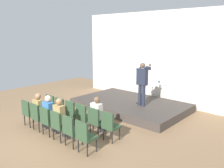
{
  "coord_description": "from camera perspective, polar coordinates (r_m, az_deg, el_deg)",
  "views": [
    {
      "loc": [
        5.93,
        -3.89,
        3.21
      ],
      "look_at": [
        0.21,
        2.53,
        1.36
      ],
      "focal_mm": 37.58,
      "sensor_mm": 36.0,
      "label": 1
    }
  ],
  "objects": [
    {
      "name": "audience_r1_c2",
      "position": [
        7.8,
        -14.91,
        -6.82
      ],
      "size": [
        0.36,
        0.39,
        1.31
      ],
      "color": "#2D2D33",
      "rests_on": "ground"
    },
    {
      "name": "chair_r0_c1",
      "position": [
        8.81,
        -11.99,
        -5.8
      ],
      "size": [
        0.46,
        0.44,
        0.94
      ],
      "color": "black",
      "rests_on": "ground"
    },
    {
      "name": "rear_partition",
      "position": [
        11.32,
        10.18,
        6.32
      ],
      "size": [
        8.21,
        0.14,
        4.23
      ],
      "color": "silver",
      "rests_on": "ground"
    },
    {
      "name": "ground_plane",
      "position": [
        7.79,
        -14.03,
        -12.59
      ],
      "size": [
        14.88,
        14.88,
        0.0
      ],
      "primitive_type": "plane",
      "color": "#846647"
    },
    {
      "name": "audience_r0_c4",
      "position": [
        7.53,
        -3.45,
        -7.23
      ],
      "size": [
        0.36,
        0.39,
        1.28
      ],
      "color": "#2D2D33",
      "rests_on": "ground"
    },
    {
      "name": "chair_r1_c1",
      "position": [
        8.3,
        -17.57,
        -7.25
      ],
      "size": [
        0.46,
        0.44,
        0.94
      ],
      "color": "black",
      "rests_on": "ground"
    },
    {
      "name": "chair_r0_c0",
      "position": [
        9.27,
        -14.16,
        -5.0
      ],
      "size": [
        0.46,
        0.44,
        0.94
      ],
      "color": "black",
      "rests_on": "ground"
    },
    {
      "name": "chair_r1_c4",
      "position": [
        6.92,
        -9.9,
        -10.77
      ],
      "size": [
        0.46,
        0.44,
        0.94
      ],
      "color": "black",
      "rests_on": "ground"
    },
    {
      "name": "mic_stand",
      "position": [
        9.96,
        6.71,
        -2.79
      ],
      "size": [
        0.28,
        0.28,
        1.55
      ],
      "color": "black",
      "rests_on": "stage_platform"
    },
    {
      "name": "chair_r0_c3",
      "position": [
        7.94,
        -6.89,
        -7.63
      ],
      "size": [
        0.46,
        0.44,
        0.94
      ],
      "color": "black",
      "rests_on": "ground"
    },
    {
      "name": "chair_r0_c4",
      "position": [
        7.53,
        -3.89,
        -8.68
      ],
      "size": [
        0.46,
        0.44,
        0.94
      ],
      "color": "black",
      "rests_on": "ground"
    },
    {
      "name": "chair_r0_c5",
      "position": [
        7.15,
        -0.54,
        -9.81
      ],
      "size": [
        0.46,
        0.44,
        0.94
      ],
      "color": "black",
      "rests_on": "ground"
    },
    {
      "name": "chair_r1_c2",
      "position": [
        7.82,
        -15.33,
        -8.3
      ],
      "size": [
        0.46,
        0.44,
        0.94
      ],
      "color": "black",
      "rests_on": "ground"
    },
    {
      "name": "chair_r0_c2",
      "position": [
        8.37,
        -9.58,
        -6.67
      ],
      "size": [
        0.46,
        0.44,
        0.94
      ],
      "color": "black",
      "rests_on": "ground"
    },
    {
      "name": "chair_r1_c3",
      "position": [
        7.36,
        -12.79,
        -9.47
      ],
      "size": [
        0.46,
        0.44,
        0.94
      ],
      "color": "black",
      "rests_on": "ground"
    },
    {
      "name": "stage_platform",
      "position": [
        10.3,
        4.44,
        -5.11
      ],
      "size": [
        4.67,
        2.92,
        0.32
      ],
      "primitive_type": "cube",
      "color": "#3F3833",
      "rests_on": "ground"
    },
    {
      "name": "speaker",
      "position": [
        9.49,
        7.37,
        0.73
      ],
      "size": [
        0.51,
        0.69,
        1.76
      ],
      "color": "#232838",
      "rests_on": "stage_platform"
    },
    {
      "name": "audience_r1_c3",
      "position": [
        7.34,
        -12.35,
        -7.84
      ],
      "size": [
        0.36,
        0.39,
        1.33
      ],
      "color": "#2D2D33",
      "rests_on": "ground"
    },
    {
      "name": "chair_r1_c0",
      "position": [
        8.79,
        -19.56,
        -6.3
      ],
      "size": [
        0.46,
        0.44,
        0.94
      ],
      "color": "black",
      "rests_on": "ground"
    },
    {
      "name": "chair_r1_c5",
      "position": [
        6.51,
        -6.59,
        -12.2
      ],
      "size": [
        0.46,
        0.44,
        0.94
      ],
      "color": "black",
      "rests_on": "ground"
    },
    {
      "name": "audience_r1_c1",
      "position": [
        8.28,
        -17.16,
        -5.95
      ],
      "size": [
        0.36,
        0.39,
        1.28
      ],
      "color": "#2D2D33",
      "rests_on": "ground"
    }
  ]
}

